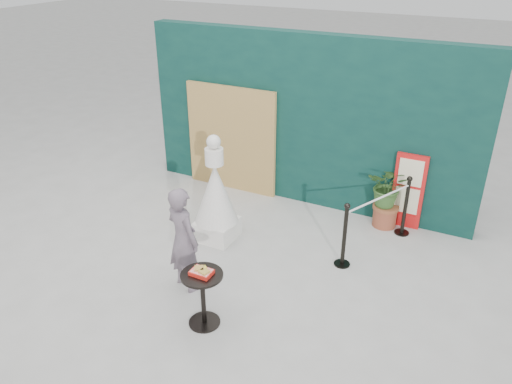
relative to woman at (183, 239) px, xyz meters
name	(u,v)px	position (x,y,z in m)	size (l,w,h in m)	color
ground	(217,292)	(0.45, 0.06, -0.76)	(60.00, 60.00, 0.00)	#ADAAA5
back_wall	(306,121)	(0.45, 3.21, 0.74)	(6.00, 0.30, 3.00)	black
bamboo_fence	(231,139)	(-0.95, 3.00, 0.24)	(1.80, 0.08, 2.00)	tan
woman	(183,239)	(0.00, 0.00, 0.00)	(0.55, 0.36, 1.52)	slate
menu_board	(408,192)	(2.35, 3.01, -0.11)	(0.50, 0.07, 1.30)	red
statue	(216,198)	(-0.26, 1.28, -0.04)	(0.69, 0.69, 1.77)	white
cafe_table	(203,291)	(0.63, -0.54, -0.26)	(0.52, 0.52, 0.75)	black
food_basket	(202,272)	(0.63, -0.53, 0.03)	(0.26, 0.19, 0.11)	red
planter	(388,192)	(2.06, 2.88, -0.12)	(0.64, 0.56, 1.09)	brown
stanchion_barrier	(377,221)	(2.08, 2.12, -0.26)	(0.84, 1.54, 1.03)	black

